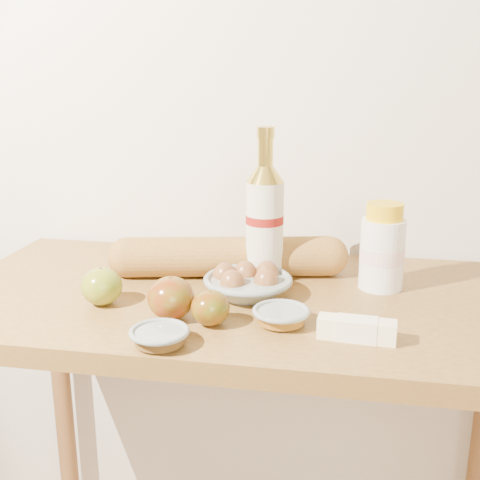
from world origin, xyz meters
name	(u,v)px	position (x,y,z in m)	size (l,w,h in m)	color
back_wall	(268,83)	(0.00, 1.51, 1.30)	(3.50, 0.02, 2.60)	beige
table	(243,349)	(0.00, 1.18, 0.78)	(1.20, 0.60, 0.90)	olive
bourbon_bottle	(265,220)	(0.03, 1.27, 1.03)	(0.08, 0.08, 0.32)	beige
cream_bottle	(382,249)	(0.27, 1.26, 0.98)	(0.12, 0.12, 0.18)	white
egg_bowl	(248,283)	(0.01, 1.17, 0.93)	(0.22, 0.22, 0.06)	gray
baguette	(228,257)	(-0.05, 1.28, 0.94)	(0.53, 0.19, 0.09)	#A77833
apple_yellowgreen	(102,286)	(-0.25, 1.08, 0.94)	(0.09, 0.09, 0.07)	olive
apple_redgreen_front	(171,298)	(-0.11, 1.04, 0.94)	(0.09, 0.09, 0.08)	maroon
apple_redgreen_right	(210,308)	(-0.03, 1.02, 0.93)	(0.09, 0.09, 0.06)	maroon
sugar_bowl	(159,337)	(-0.09, 0.93, 0.92)	(0.12, 0.12, 0.03)	gray
syrup_bowl	(281,316)	(0.09, 1.04, 0.92)	(0.11, 0.11, 0.03)	gray
butter_stick	(357,329)	(0.22, 1.01, 0.92)	(0.13, 0.05, 0.04)	#FFF5C5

